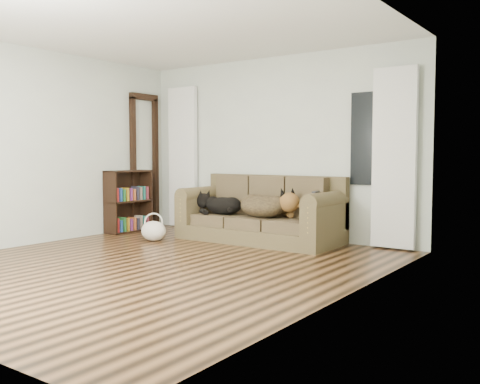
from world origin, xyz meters
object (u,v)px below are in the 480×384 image
Objects in this scene: dog_shepherd at (265,207)px; tote_bag at (154,229)px; sofa at (259,209)px; dog_black_lab at (221,205)px; bookshelf at (128,199)px.

dog_shepherd reaches higher than tote_bag.
sofa reaches higher than dog_shepherd.
bookshelf is (-1.58, -0.29, 0.02)m from dog_black_lab.
bookshelf is at bearing 25.97° from dog_shepherd.
sofa is 3.79× the size of dog_black_lab.
sofa is 1.48m from tote_bag.
dog_black_lab reaches higher than tote_bag.
dog_shepherd reaches higher than dog_black_lab.
dog_black_lab is at bearing 49.48° from tote_bag.
dog_shepherd is 0.78× the size of bookshelf.
sofa reaches higher than tote_bag.
dog_black_lab is (-0.58, -0.09, 0.03)m from sofa.
dog_shepherd is (0.16, -0.07, 0.04)m from sofa.
sofa is 3.02× the size of dog_shepherd.
tote_bag is (-1.35, -0.75, -0.33)m from dog_shepherd.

